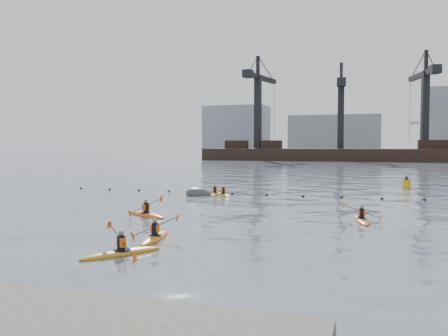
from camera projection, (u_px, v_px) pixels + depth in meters
The scene contains 12 objects.
ground at pixel (108, 254), 18.05m from camera, with size 400.00×400.00×0.00m, color #353D4E.
float_line at pixel (250, 194), 39.58m from camera, with size 33.24×0.73×0.24m.
barge_pier at pixel (339, 153), 122.34m from camera, with size 72.00×19.30×29.50m.
skyline at pixel (357, 129), 159.40m from camera, with size 141.00×28.00×22.00m.
kayaker_0 at pixel (155, 237), 20.91m from camera, with size 2.28×3.34×1.28m.
kayaker_1 at pixel (121, 252), 17.98m from camera, with size 2.41×3.14×1.31m.
kayaker_2 at pixel (146, 214), 27.77m from camera, with size 3.39×2.27×1.24m.
kayaker_3 at pixel (215, 194), 39.49m from camera, with size 2.04×3.00×1.19m.
kayaker_4 at pixel (361, 220), 25.76m from camera, with size 2.16×3.24×1.17m.
kayaker_5 at pixel (223, 194), 38.89m from camera, with size 2.21×2.57×0.95m.
mooring_buoy at pixel (200, 195), 39.08m from camera, with size 2.37×1.40×1.19m, color #414447.
nav_buoy at pixel (406, 184), 44.99m from camera, with size 0.79×0.79×1.43m.
Camera 1 is at (9.83, -15.57, 4.19)m, focal length 38.00 mm.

